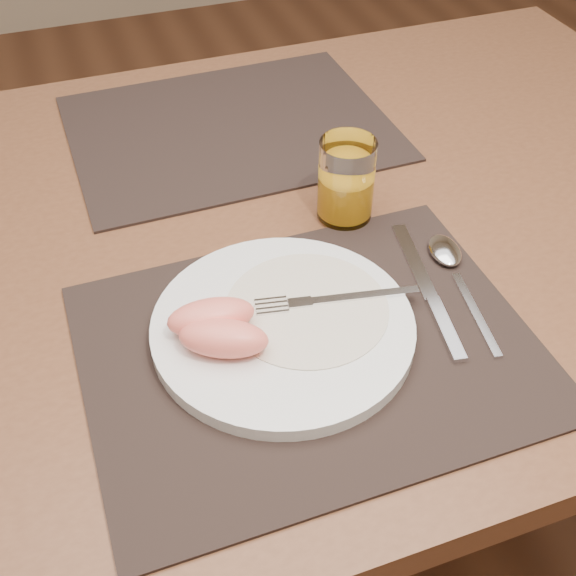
% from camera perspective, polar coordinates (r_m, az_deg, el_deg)
% --- Properties ---
extents(ground, '(5.00, 5.00, 0.00)m').
position_cam_1_polar(ground, '(1.48, -1.40, -18.31)').
color(ground, '#57321D').
rests_on(ground, ground).
extents(table, '(1.40, 0.90, 0.75)m').
position_cam_1_polar(table, '(0.94, -2.07, 1.35)').
color(table, brown).
rests_on(table, ground).
extents(placemat_near, '(0.45, 0.35, 0.00)m').
position_cam_1_polar(placemat_near, '(0.73, 1.72, -4.86)').
color(placemat_near, black).
rests_on(placemat_near, table).
extents(placemat_far, '(0.45, 0.36, 0.00)m').
position_cam_1_polar(placemat_far, '(1.07, -4.60, 12.52)').
color(placemat_far, black).
rests_on(placemat_far, table).
extents(plate, '(0.27, 0.27, 0.02)m').
position_cam_1_polar(plate, '(0.74, -0.40, -3.10)').
color(plate, white).
rests_on(plate, placemat_near).
extents(plate_dressing, '(0.17, 0.17, 0.00)m').
position_cam_1_polar(plate_dressing, '(0.75, 1.51, -1.55)').
color(plate_dressing, white).
rests_on(plate_dressing, plate).
extents(fork, '(0.17, 0.05, 0.00)m').
position_cam_1_polar(fork, '(0.75, 2.78, -0.99)').
color(fork, silver).
rests_on(fork, plate).
extents(knife, '(0.05, 0.22, 0.01)m').
position_cam_1_polar(knife, '(0.79, 11.30, -0.84)').
color(knife, silver).
rests_on(knife, placemat_near).
extents(spoon, '(0.05, 0.19, 0.01)m').
position_cam_1_polar(spoon, '(0.84, 12.61, 2.25)').
color(spoon, silver).
rests_on(spoon, placemat_near).
extents(juice_glass, '(0.07, 0.07, 0.10)m').
position_cam_1_polar(juice_glass, '(0.87, 4.60, 8.21)').
color(juice_glass, white).
rests_on(juice_glass, placemat_near).
extents(grapefruit_wedges, '(0.10, 0.09, 0.04)m').
position_cam_1_polar(grapefruit_wedges, '(0.71, -5.62, -3.12)').
color(grapefruit_wedges, '#FF7E68').
rests_on(grapefruit_wedges, plate).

